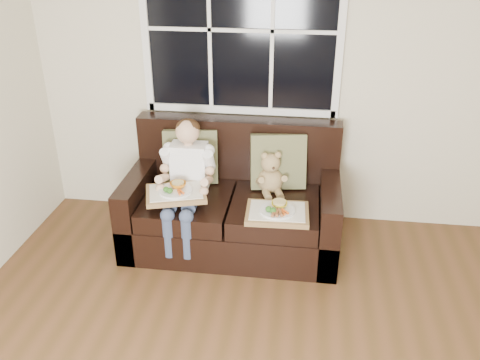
# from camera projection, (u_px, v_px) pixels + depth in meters

# --- Properties ---
(room_walls) EXTENTS (4.52, 5.02, 2.71)m
(room_walls) POSITION_uv_depth(u_px,v_px,m) (292.00, 179.00, 1.77)
(room_walls) COLOR beige
(room_walls) RESTS_ON ground
(window_back) EXTENTS (1.62, 0.04, 1.37)m
(window_back) POSITION_uv_depth(u_px,v_px,m) (241.00, 30.00, 4.00)
(window_back) COLOR black
(window_back) RESTS_ON room_walls
(loveseat) EXTENTS (1.70, 0.92, 0.96)m
(loveseat) POSITION_uv_depth(u_px,v_px,m) (233.00, 207.00, 4.19)
(loveseat) COLOR black
(loveseat) RESTS_ON ground
(pillow_left) EXTENTS (0.47, 0.28, 0.46)m
(pillow_left) POSITION_uv_depth(u_px,v_px,m) (191.00, 157.00, 4.21)
(pillow_left) COLOR brown
(pillow_left) RESTS_ON loveseat
(pillow_right) EXTENTS (0.47, 0.27, 0.46)m
(pillow_right) POSITION_uv_depth(u_px,v_px,m) (278.00, 161.00, 4.12)
(pillow_right) COLOR brown
(pillow_right) RESTS_ON loveseat
(child) EXTENTS (0.41, 0.61, 0.94)m
(child) POSITION_uv_depth(u_px,v_px,m) (187.00, 172.00, 3.97)
(child) COLOR white
(child) RESTS_ON loveseat
(teddy_bear) EXTENTS (0.25, 0.30, 0.36)m
(teddy_bear) POSITION_uv_depth(u_px,v_px,m) (270.00, 176.00, 4.06)
(teddy_bear) COLOR tan
(teddy_bear) RESTS_ON loveseat
(tray_left) EXTENTS (0.53, 0.46, 0.10)m
(tray_left) POSITION_uv_depth(u_px,v_px,m) (176.00, 192.00, 3.85)
(tray_left) COLOR olive
(tray_left) RESTS_ON child
(tray_right) EXTENTS (0.48, 0.37, 0.11)m
(tray_right) POSITION_uv_depth(u_px,v_px,m) (277.00, 212.00, 3.77)
(tray_right) COLOR olive
(tray_right) RESTS_ON loveseat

